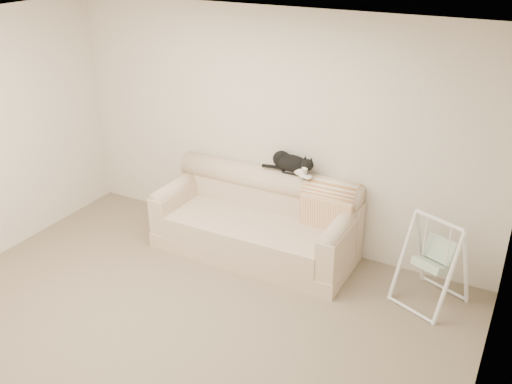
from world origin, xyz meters
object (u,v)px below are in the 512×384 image
remote_b (304,176)px  tuxedo_cat (292,163)px  baby_swing (434,261)px  sofa (258,222)px  remote_a (290,173)px

remote_b → tuxedo_cat: tuxedo_cat is taller
tuxedo_cat → baby_swing: bearing=-11.0°
sofa → baby_swing: baby_swing is taller
remote_b → baby_swing: remote_b is taller
sofa → remote_a: bearing=41.4°
remote_a → tuxedo_cat: size_ratio=0.29×
sofa → remote_b: size_ratio=13.82×
sofa → tuxedo_cat: bearing=42.1°
remote_a → remote_b: bearing=-5.1°
remote_b → baby_swing: 1.57m
sofa → remote_a: 0.67m
remote_a → baby_swing: 1.74m
tuxedo_cat → baby_swing: 1.76m
sofa → baby_swing: (1.92, -0.06, 0.10)m
remote_b → tuxedo_cat: (-0.16, 0.03, 0.10)m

